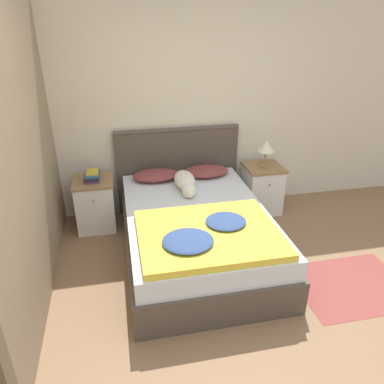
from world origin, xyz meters
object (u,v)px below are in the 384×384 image
Objects in this scene: nightstand_right at (262,188)px; pillow_left at (156,175)px; book_stack at (92,176)px; dog at (185,182)px; pillow_right at (206,171)px; nightstand_left at (96,204)px; bed at (196,233)px; table_lamp at (266,147)px.

pillow_left is (-1.31, 0.03, 0.28)m from nightstand_right.
pillow_left is at bearing 3.50° from book_stack.
pillow_right is at bearing 45.44° from dog.
dog is at bearing -47.78° from pillow_left.
pillow_right is (0.60, 0.00, 0.00)m from pillow_left.
pillow_right reaches higher than nightstand_left.
bed is 1.40m from table_lamp.
bed is 3.88× the size of pillow_right.
nightstand_left is (-1.01, 0.79, 0.04)m from bed.
nightstand_left is 2.10m from table_lamp.
nightstand_right is at bearing 90.00° from table_lamp.
nightstand_right is 2.62× the size of book_stack.
pillow_left is 0.84× the size of dog.
table_lamp is (0.71, -0.05, 0.27)m from pillow_right.
dog is (-0.01, 0.50, 0.35)m from bed.
bed is 0.61m from dog.
nightstand_right is at bearing 0.00° from nightstand_left.
pillow_right reaches higher than nightstand_right.
nightstand_right is at bearing -1.37° from pillow_left.
dog is at bearing -165.64° from table_lamp.
table_lamp is at bearing 14.36° from dog.
book_stack is at bearing 142.51° from bed.
book_stack is at bearing -178.09° from pillow_right.
nightstand_right is (2.03, 0.00, 0.00)m from nightstand_left.
book_stack is (-1.31, -0.04, 0.07)m from pillow_right.
nightstand_right is 0.93× the size of dog.
nightstand_right is at bearing 0.35° from book_stack.
pillow_left is at bearing 178.63° from nightstand_right.
table_lamp reaches higher than pillow_right.
pillow_left is 0.43m from dog.
dog is at bearing -15.93° from nightstand_left.
nightstand_left is 0.35m from book_stack.
pillow_left is 0.60m from pillow_right.
pillow_right is at bearing 175.63° from table_lamp.
nightstand_right is at bearing 15.56° from dog.
pillow_left is 0.72m from book_stack.
nightstand_left is 0.77m from pillow_left.
pillow_right is (0.30, 0.82, 0.32)m from bed.
bed is at bearing -142.05° from nightstand_right.
pillow_right is (-0.71, 0.03, 0.28)m from nightstand_right.
pillow_right is 1.63× the size of table_lamp.
nightstand_right is 1.34m from pillow_left.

